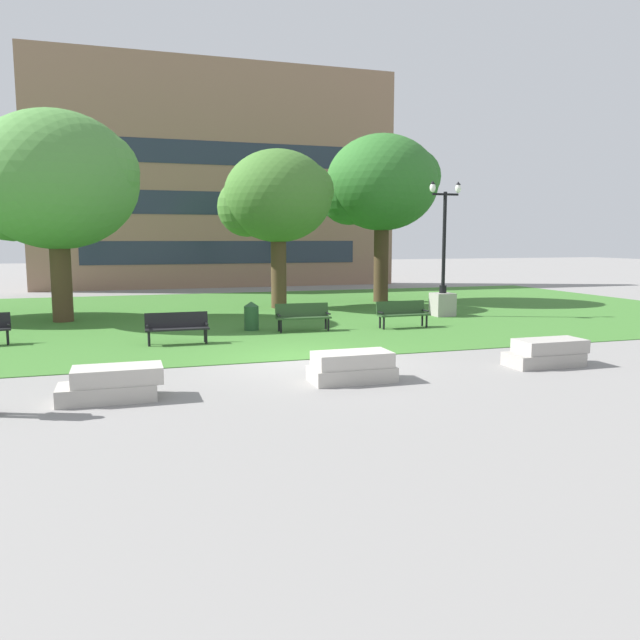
% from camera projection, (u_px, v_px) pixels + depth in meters
% --- Properties ---
extents(ground_plane, '(140.00, 140.00, 0.00)m').
position_uv_depth(ground_plane, '(305.00, 360.00, 15.75)').
color(ground_plane, gray).
extents(grass_lawn, '(40.00, 20.00, 0.02)m').
position_uv_depth(grass_lawn, '(236.00, 314.00, 25.20)').
color(grass_lawn, '#3D752D').
rests_on(grass_lawn, ground).
extents(concrete_block_center, '(1.93, 0.90, 0.64)m').
position_uv_depth(concrete_block_center, '(112.00, 384.00, 11.83)').
color(concrete_block_center, '#B2ADA3').
rests_on(concrete_block_center, ground).
extents(concrete_block_left, '(1.80, 0.90, 0.64)m').
position_uv_depth(concrete_block_left, '(352.00, 367.00, 13.38)').
color(concrete_block_left, '#B2ADA3').
rests_on(concrete_block_left, ground).
extents(concrete_block_right, '(1.90, 0.90, 0.64)m').
position_uv_depth(concrete_block_right, '(546.00, 353.00, 15.03)').
color(concrete_block_right, '#9E9991').
rests_on(concrete_block_right, ground).
extents(park_bench_near_right, '(1.81, 0.55, 0.90)m').
position_uv_depth(park_bench_near_right, '(402.00, 312.00, 21.35)').
color(park_bench_near_right, '#284723').
rests_on(park_bench_near_right, grass_lawn).
extents(park_bench_far_left, '(1.81, 0.55, 0.90)m').
position_uv_depth(park_bench_far_left, '(177.00, 326.00, 18.05)').
color(park_bench_far_left, black).
rests_on(park_bench_far_left, grass_lawn).
extents(park_bench_far_right, '(1.82, 0.60, 0.90)m').
position_uv_depth(park_bench_far_right, '(303.00, 315.00, 20.58)').
color(park_bench_far_right, '#284723').
rests_on(park_bench_far_right, grass_lawn).
extents(lamp_post_center, '(1.32, 0.80, 5.22)m').
position_uv_depth(lamp_post_center, '(443.00, 289.00, 24.49)').
color(lamp_post_center, gray).
rests_on(lamp_post_center, grass_lawn).
extents(tree_near_right, '(6.09, 5.80, 7.57)m').
position_uv_depth(tree_near_right, '(54.00, 183.00, 22.31)').
color(tree_near_right, '#4C3823').
rests_on(tree_near_right, grass_lawn).
extents(tree_near_left, '(4.90, 4.67, 6.84)m').
position_uv_depth(tree_near_left, '(277.00, 198.00, 26.88)').
color(tree_near_left, '#4C3823').
rests_on(tree_near_left, grass_lawn).
extents(tree_far_left, '(5.58, 5.31, 7.92)m').
position_uv_depth(tree_far_left, '(381.00, 185.00, 29.53)').
color(tree_far_left, '#42301E').
rests_on(tree_far_left, grass_lawn).
extents(trash_bin, '(0.49, 0.49, 0.96)m').
position_uv_depth(trash_bin, '(251.00, 316.00, 20.69)').
color(trash_bin, '#234C28').
rests_on(trash_bin, grass_lawn).
extents(building_facade_distant, '(22.63, 1.03, 13.83)m').
position_uv_depth(building_facade_distant, '(222.00, 176.00, 38.54)').
color(building_facade_distant, '#8E6B56').
rests_on(building_facade_distant, ground).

